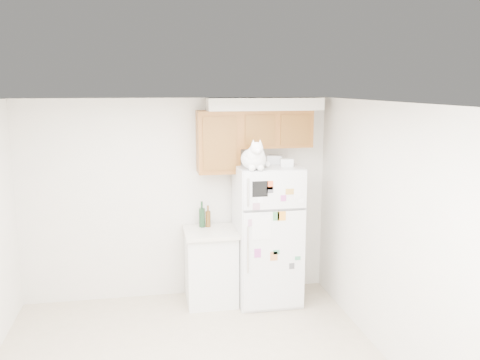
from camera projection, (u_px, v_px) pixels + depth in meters
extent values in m
cube|color=beige|center=(177.00, 199.00, 6.34)|extent=(3.80, 0.04, 2.50)
cube|color=beige|center=(394.00, 237.00, 4.74)|extent=(0.04, 4.00, 2.50)
cube|color=white|center=(188.00, 104.00, 4.17)|extent=(3.80, 4.00, 0.04)
cube|color=#9A4F21|center=(274.00, 129.00, 6.22)|extent=(0.90, 0.33, 0.45)
cube|color=#9A4F21|center=(218.00, 142.00, 6.12)|extent=(0.50, 0.33, 0.75)
cube|color=silver|center=(264.00, 104.00, 6.15)|extent=(1.40, 0.37, 0.15)
cube|color=white|center=(267.00, 234.00, 6.23)|extent=(0.76, 0.72, 1.70)
cube|color=white|center=(275.00, 190.00, 5.76)|extent=(0.74, 0.03, 0.44)
cube|color=white|center=(274.00, 261.00, 5.91)|extent=(0.74, 0.03, 1.19)
cube|color=#59595B|center=(275.00, 210.00, 5.80)|extent=(0.74, 0.03, 0.02)
cylinder|color=silver|center=(248.00, 192.00, 5.67)|extent=(0.02, 0.02, 0.32)
cylinder|color=silver|center=(248.00, 250.00, 5.79)|extent=(0.02, 0.02, 0.55)
cube|color=black|center=(260.00, 189.00, 5.70)|extent=(0.18, 0.00, 0.18)
cube|color=white|center=(262.00, 228.00, 5.79)|extent=(0.22, 0.00, 0.28)
cube|color=#408D66|center=(298.00, 258.00, 5.94)|extent=(0.07, 0.00, 0.05)
cube|color=white|center=(297.00, 194.00, 5.79)|extent=(0.08, 0.00, 0.10)
cube|color=orange|center=(282.00, 216.00, 5.81)|extent=(0.10, 0.00, 0.11)
cube|color=#41906B|center=(276.00, 252.00, 5.88)|extent=(0.08, 0.00, 0.05)
cube|color=#3E8850|center=(276.00, 216.00, 5.80)|extent=(0.08, 0.00, 0.10)
cube|color=#B27F9E|center=(250.00, 223.00, 5.75)|extent=(0.05, 0.00, 0.08)
cube|color=#47464A|center=(270.00, 190.00, 5.73)|extent=(0.08, 0.00, 0.07)
cube|color=#D07E41|center=(274.00, 256.00, 5.88)|extent=(0.09, 0.00, 0.11)
cube|color=#EB5627|center=(270.00, 185.00, 5.72)|extent=(0.07, 0.00, 0.10)
cube|color=white|center=(260.00, 200.00, 5.73)|extent=(0.06, 0.00, 0.06)
cube|color=#B8499E|center=(283.00, 198.00, 5.77)|extent=(0.07, 0.00, 0.07)
cube|color=#A8788E|center=(256.00, 206.00, 5.73)|extent=(0.08, 0.00, 0.08)
cube|color=#B347A0|center=(258.00, 253.00, 5.84)|extent=(0.08, 0.00, 0.11)
cube|color=white|center=(301.00, 201.00, 5.82)|extent=(0.06, 0.00, 0.05)
cube|color=#4B4B50|center=(292.00, 266.00, 5.94)|extent=(0.06, 0.00, 0.07)
cube|color=#B9893A|center=(290.00, 192.00, 5.77)|extent=(0.10, 0.00, 0.07)
cube|color=white|center=(211.00, 268.00, 6.24)|extent=(0.60, 0.60, 0.88)
cube|color=silver|center=(211.00, 232.00, 6.14)|extent=(0.64, 0.64, 0.04)
ellipsoid|color=white|center=(253.00, 159.00, 5.82)|extent=(0.29, 0.39, 0.24)
ellipsoid|color=white|center=(255.00, 156.00, 5.70)|extent=(0.21, 0.17, 0.23)
sphere|color=white|center=(257.00, 148.00, 5.62)|extent=(0.14, 0.14, 0.14)
cone|color=white|center=(253.00, 142.00, 5.60)|extent=(0.05, 0.05, 0.06)
cone|color=white|center=(260.00, 142.00, 5.62)|extent=(0.05, 0.05, 0.06)
cone|color=#D88C8C|center=(253.00, 143.00, 5.60)|extent=(0.03, 0.03, 0.03)
cone|color=#D88C8C|center=(260.00, 143.00, 5.61)|extent=(0.03, 0.03, 0.03)
sphere|color=white|center=(258.00, 151.00, 5.57)|extent=(0.06, 0.06, 0.06)
sphere|color=white|center=(252.00, 168.00, 5.67)|extent=(0.08, 0.08, 0.08)
sphere|color=white|center=(261.00, 168.00, 5.69)|extent=(0.08, 0.08, 0.08)
cylinder|color=white|center=(261.00, 164.00, 5.98)|extent=(0.18, 0.24, 0.08)
cube|color=white|center=(275.00, 159.00, 6.24)|extent=(0.22, 0.19, 0.10)
cube|color=white|center=(287.00, 163.00, 6.03)|extent=(0.17, 0.13, 0.09)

